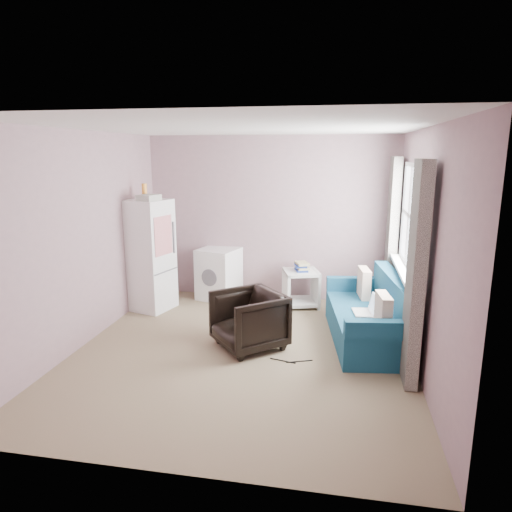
{
  "coord_description": "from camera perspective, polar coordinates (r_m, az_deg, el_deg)",
  "views": [
    {
      "loc": [
        1.03,
        -4.78,
        2.24
      ],
      "look_at": [
        0.05,
        0.6,
        1.0
      ],
      "focal_mm": 32.0,
      "sensor_mm": 36.0,
      "label": 1
    }
  ],
  "objects": [
    {
      "name": "window_dressing",
      "position": [
        5.65,
        17.78,
        0.57
      ],
      "size": [
        0.17,
        2.62,
        2.18
      ],
      "color": "white",
      "rests_on": "ground"
    },
    {
      "name": "room",
      "position": [
        4.99,
        -1.56,
        1.36
      ],
      "size": [
        3.84,
        4.24,
        2.54
      ],
      "color": "#8F7B5D",
      "rests_on": "ground"
    },
    {
      "name": "armchair",
      "position": [
        5.36,
        -0.91,
        -7.66
      ],
      "size": [
        0.98,
        0.98,
        0.74
      ],
      "primitive_type": "imported",
      "rotation": [
        0.0,
        0.0,
        -0.87
      ],
      "color": "black",
      "rests_on": "ground"
    },
    {
      "name": "fridge",
      "position": [
        6.73,
        -13.13,
        0.18
      ],
      "size": [
        0.68,
        0.68,
        1.82
      ],
      "rotation": [
        0.0,
        0.0,
        -0.28
      ],
      "color": "white",
      "rests_on": "ground"
    },
    {
      "name": "side_table",
      "position": [
        6.81,
        5.64,
        -3.68
      ],
      "size": [
        0.61,
        0.61,
        0.67
      ],
      "rotation": [
        0.0,
        0.0,
        0.29
      ],
      "color": "silver",
      "rests_on": "ground"
    },
    {
      "name": "sofa",
      "position": [
        5.73,
        14.3,
        -7.5
      ],
      "size": [
        1.05,
        1.88,
        0.8
      ],
      "rotation": [
        0.0,
        0.0,
        0.14
      ],
      "color": "#1B5A7C",
      "rests_on": "ground"
    },
    {
      "name": "floor_cables",
      "position": [
        5.16,
        4.4,
        -12.96
      ],
      "size": [
        0.47,
        0.12,
        0.01
      ],
      "rotation": [
        0.0,
        0.0,
        0.1
      ],
      "color": "black",
      "rests_on": "ground"
    },
    {
      "name": "washing_machine",
      "position": [
        7.14,
        -4.67,
        -2.07
      ],
      "size": [
        0.69,
        0.69,
        0.79
      ],
      "rotation": [
        0.0,
        0.0,
        -0.28
      ],
      "color": "white",
      "rests_on": "ground"
    }
  ]
}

